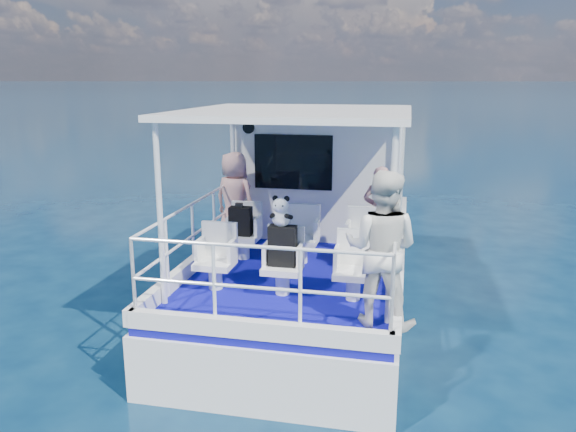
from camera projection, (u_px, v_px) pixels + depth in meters
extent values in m
plane|color=#072039|center=(299.00, 323.00, 8.45)|extent=(2000.00, 2000.00, 0.00)
cube|color=white|center=(310.00, 298.00, 9.40)|extent=(3.00, 7.00, 1.60)
cube|color=#0D0A94|center=(310.00, 250.00, 9.20)|extent=(2.90, 6.90, 0.10)
cube|color=white|center=(323.00, 169.00, 10.16)|extent=(2.85, 2.00, 2.20)
cube|color=white|center=(297.00, 113.00, 7.51)|extent=(3.00, 3.20, 0.08)
cylinder|color=white|center=(160.00, 216.00, 6.63)|extent=(0.07, 0.07, 2.20)
cylinder|color=white|center=(392.00, 228.00, 6.08)|extent=(0.07, 0.07, 2.20)
cylinder|color=white|center=(234.00, 176.00, 9.39)|extent=(0.07, 0.07, 2.20)
cylinder|color=white|center=(398.00, 182.00, 8.84)|extent=(0.07, 0.07, 2.20)
cube|color=white|center=(244.00, 246.00, 8.56)|extent=(0.48, 0.46, 0.38)
cube|color=white|center=(301.00, 250.00, 8.38)|extent=(0.48, 0.46, 0.38)
cube|color=white|center=(362.00, 254.00, 8.20)|extent=(0.48, 0.46, 0.38)
cube|color=white|center=(215.00, 275.00, 7.33)|extent=(0.48, 0.46, 0.38)
cube|color=white|center=(283.00, 280.00, 7.14)|extent=(0.48, 0.46, 0.38)
cube|color=white|center=(353.00, 285.00, 6.96)|extent=(0.48, 0.46, 0.38)
imported|color=#E7A195|center=(235.00, 199.00, 9.17)|extent=(0.68, 0.58, 1.54)
imported|color=tan|center=(380.00, 214.00, 8.39)|extent=(0.59, 0.45, 1.44)
imported|color=white|center=(381.00, 249.00, 6.14)|extent=(0.95, 0.80, 1.74)
cube|color=black|center=(241.00, 221.00, 8.44)|extent=(0.33, 0.19, 0.43)
cube|color=black|center=(283.00, 246.00, 7.05)|extent=(0.34, 0.19, 0.51)
cube|color=black|center=(239.00, 205.00, 8.37)|extent=(0.11, 0.06, 0.06)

